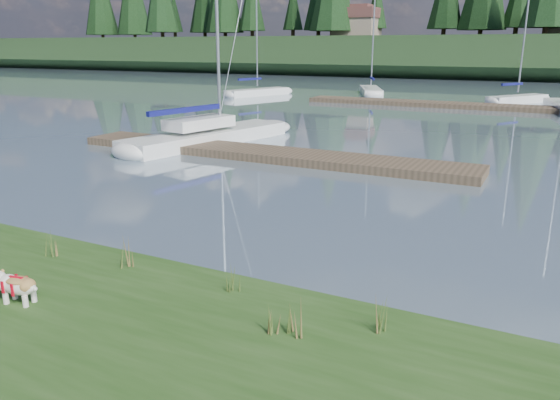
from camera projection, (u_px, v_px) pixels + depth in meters
The scene contains 17 objects.
ground at pixel (464, 108), 36.88m from camera, with size 200.00×200.00×0.00m, color slate.
ridge at pixel (519, 57), 73.01m from camera, with size 200.00×20.00×5.00m, color black.
bulldog at pixel (17, 285), 8.16m from camera, with size 0.79×0.40×0.47m.
sailboat_main at pixel (219, 132), 23.92m from camera, with size 3.74×9.58×13.47m.
dock_near at pixel (263, 153), 20.62m from camera, with size 16.00×2.00×0.30m, color #4C3D2C.
dock_far at pixel (496, 107), 35.97m from camera, with size 26.00×2.20×0.30m, color #4C3D2C.
sailboat_bg_0 at pixel (263, 91), 45.97m from camera, with size 3.62×6.91×10.09m.
sailboat_bg_1 at pixel (370, 90), 47.43m from camera, with size 4.20×7.39×11.11m.
sailboat_bg_2 at pixel (522, 98), 39.90m from camera, with size 4.37×5.83×9.47m.
weed_0 at pixel (128, 254), 9.48m from camera, with size 0.17×0.14×0.59m.
weed_1 at pixel (233, 281), 8.56m from camera, with size 0.17×0.14×0.43m.
weed_2 at pixel (295, 316), 7.24m from camera, with size 0.17×0.14×0.68m.
weed_3 at pixel (51, 246), 9.99m from camera, with size 0.17×0.14×0.47m.
weed_4 at pixel (276, 319), 7.32m from camera, with size 0.17×0.14×0.51m.
weed_5 at pixel (381, 312), 7.36m from camera, with size 0.17×0.14×0.65m.
mud_lip at pixel (173, 277), 9.81m from camera, with size 60.00×0.50×0.14m, color #33281C.
house_0 at pixel (357, 22), 78.76m from camera, with size 6.30×5.30×4.65m.
Camera 1 is at (5.84, -8.78, 4.10)m, focal length 35.00 mm.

